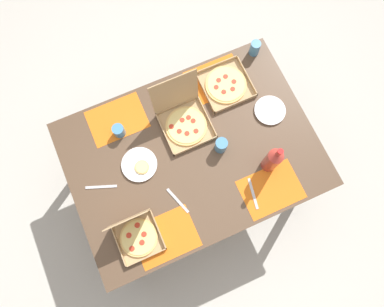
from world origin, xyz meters
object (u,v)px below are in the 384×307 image
(pizza_box_edge_far, at_px, (184,119))
(soda_bottle, at_px, (273,160))
(plate_far_left, at_px, (140,165))
(pizza_box_corner_left, at_px, (136,234))
(cup_dark, at_px, (119,131))
(pizza_box_center, at_px, (226,85))
(plate_near_left, at_px, (270,110))
(cup_spare, at_px, (170,88))
(cup_clear_left, at_px, (255,48))
(cup_clear_right, at_px, (221,145))

(pizza_box_edge_far, relative_size, soda_bottle, 1.03)
(pizza_box_edge_far, distance_m, plate_far_left, 0.39)
(pizza_box_corner_left, distance_m, cup_dark, 0.63)
(plate_far_left, relative_size, soda_bottle, 0.68)
(pizza_box_corner_left, bearing_deg, pizza_box_edge_far, 45.12)
(plate_far_left, bearing_deg, cup_dark, 98.44)
(pizza_box_center, xyz_separation_m, plate_near_left, (0.18, -0.27, -0.00))
(soda_bottle, bearing_deg, plate_near_left, 61.24)
(soda_bottle, relative_size, cup_spare, 3.51)
(plate_near_left, bearing_deg, plate_far_left, 179.65)
(cup_clear_left, bearing_deg, pizza_box_corner_left, -145.51)
(pizza_box_corner_left, relative_size, cup_clear_right, 2.65)
(plate_far_left, height_order, cup_spare, cup_spare)
(pizza_box_corner_left, bearing_deg, cup_clear_left, 34.49)
(cup_dark, relative_size, cup_clear_right, 0.80)
(cup_clear_left, xyz_separation_m, cup_clear_right, (-0.48, -0.51, -0.00))
(plate_far_left, distance_m, cup_dark, 0.25)
(pizza_box_edge_far, bearing_deg, pizza_box_center, 18.69)
(plate_near_left, bearing_deg, cup_clear_left, 77.59)
(pizza_box_edge_far, relative_size, cup_spare, 3.62)
(plate_near_left, relative_size, cup_spare, 2.17)
(pizza_box_corner_left, bearing_deg, cup_dark, 78.28)
(plate_near_left, xyz_separation_m, cup_clear_left, (0.09, 0.42, 0.05))
(pizza_box_corner_left, distance_m, cup_spare, 0.92)
(cup_dark, bearing_deg, cup_spare, 18.25)
(cup_dark, relative_size, cup_clear_left, 0.79)
(plate_near_left, height_order, cup_clear_left, cup_clear_left)
(soda_bottle, height_order, cup_clear_left, soda_bottle)
(cup_clear_left, bearing_deg, cup_clear_right, -133.42)
(pizza_box_center, relative_size, cup_dark, 3.57)
(soda_bottle, distance_m, cup_dark, 0.95)
(pizza_box_edge_far, bearing_deg, plate_far_left, -157.30)
(plate_far_left, bearing_deg, pizza_box_edge_far, 22.70)
(pizza_box_corner_left, distance_m, soda_bottle, 0.89)
(cup_spare, height_order, cup_clear_right, cup_clear_right)
(pizza_box_center, height_order, pizza_box_corner_left, pizza_box_corner_left)
(plate_far_left, distance_m, soda_bottle, 0.80)
(plate_near_left, relative_size, soda_bottle, 0.62)
(pizza_box_edge_far, xyz_separation_m, soda_bottle, (0.36, -0.47, 0.08))
(pizza_box_edge_far, relative_size, cup_clear_left, 3.09)
(soda_bottle, xyz_separation_m, cup_dark, (-0.76, 0.56, -0.09))
(pizza_box_center, bearing_deg, plate_near_left, -56.67)
(plate_near_left, distance_m, cup_clear_right, 0.41)
(pizza_box_corner_left, xyz_separation_m, cup_spare, (0.53, 0.75, 0.00))
(pizza_box_edge_far, bearing_deg, cup_clear_right, -61.10)
(pizza_box_center, height_order, pizza_box_edge_far, pizza_box_edge_far)
(cup_dark, bearing_deg, plate_near_left, -15.03)
(pizza_box_corner_left, bearing_deg, soda_bottle, 3.92)
(pizza_box_corner_left, height_order, soda_bottle, soda_bottle)
(pizza_box_center, height_order, plate_near_left, pizza_box_center)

